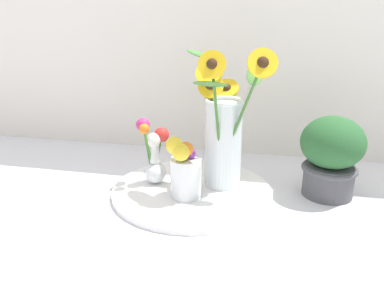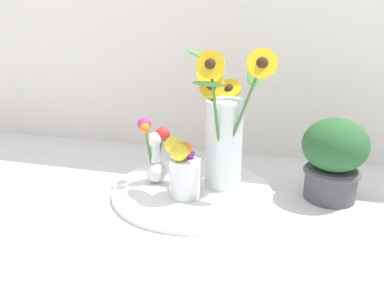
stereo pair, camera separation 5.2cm
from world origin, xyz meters
The scene contains 6 objects.
ground_plane centered at (0.00, 0.00, 0.00)m, with size 6.00×6.00×0.00m, color silver.
serving_tray centered at (-0.01, 0.10, 0.01)m, with size 0.43×0.43×0.02m.
mason_jar_sunflowers centered at (0.06, 0.15, 0.17)m, with size 0.25×0.22×0.39m.
vase_small_center centered at (-0.02, 0.05, 0.09)m, with size 0.09×0.09×0.17m.
vase_bulb_right centered at (-0.12, 0.12, 0.10)m, with size 0.09×0.08×0.19m.
potted_plant centered at (0.35, 0.17, 0.12)m, with size 0.16×0.16×0.22m.
Camera 2 is at (0.23, -0.79, 0.45)m, focal length 35.00 mm.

